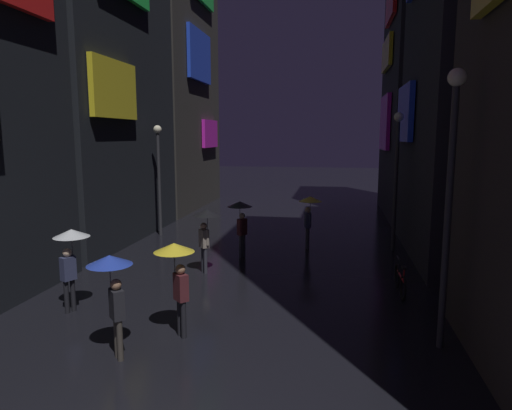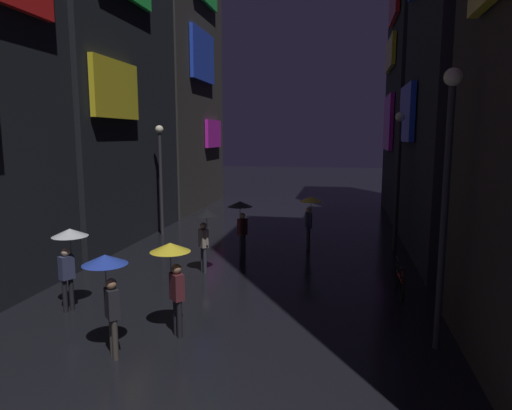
{
  "view_description": "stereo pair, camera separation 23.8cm",
  "coord_description": "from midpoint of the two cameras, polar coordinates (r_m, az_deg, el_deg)",
  "views": [
    {
      "loc": [
        2.72,
        -4.77,
        4.46
      ],
      "look_at": [
        0.0,
        10.75,
        2.05
      ],
      "focal_mm": 32.0,
      "sensor_mm": 36.0,
      "label": 1
    },
    {
      "loc": [
        2.95,
        -4.73,
        4.46
      ],
      "look_at": [
        0.0,
        10.75,
        2.05
      ],
      "focal_mm": 32.0,
      "sensor_mm": 36.0,
      "label": 2
    }
  ],
  "objects": [
    {
      "name": "building_right_mid",
      "position": [
        18.45,
        26.64,
        18.24
      ],
      "size": [
        4.25,
        7.57,
        15.61
      ],
      "color": "#232328",
      "rests_on": "ground"
    },
    {
      "name": "pedestrian_midstreet_centre_yellow",
      "position": [
        17.92,
        7.17,
        -0.33
      ],
      "size": [
        0.9,
        0.9,
        2.12
      ],
      "color": "#2D2D38",
      "rests_on": "ground"
    },
    {
      "name": "pedestrian_midstreet_left_clear",
      "position": [
        12.51,
        -21.84,
        -4.84
      ],
      "size": [
        0.9,
        0.9,
        2.12
      ],
      "color": "black",
      "rests_on": "ground"
    },
    {
      "name": "building_left_mid",
      "position": [
        21.13,
        -19.56,
        17.58
      ],
      "size": [
        4.25,
        8.74,
        15.77
      ],
      "color": "black",
      "rests_on": "ground"
    },
    {
      "name": "bicycle_parked_at_storefront",
      "position": [
        13.66,
        17.94,
        -9.09
      ],
      "size": [
        0.12,
        1.82,
        0.96
      ],
      "color": "black",
      "rests_on": "ground"
    },
    {
      "name": "pedestrian_far_right_black",
      "position": [
        16.49,
        -1.5,
        -1.05
      ],
      "size": [
        0.9,
        0.9,
        2.12
      ],
      "color": "#2D2D38",
      "rests_on": "ground"
    },
    {
      "name": "streetlamp_right_near",
      "position": [
        9.93,
        23.37,
        2.9
      ],
      "size": [
        0.36,
        0.36,
        5.76
      ],
      "color": "#2D2D33",
      "rests_on": "ground"
    },
    {
      "name": "pedestrian_near_crossing_black",
      "position": [
        14.75,
        -5.86,
        -2.26
      ],
      "size": [
        0.9,
        0.9,
        2.12
      ],
      "color": "#2D2D38",
      "rests_on": "ground"
    },
    {
      "name": "streetlamp_right_far",
      "position": [
        18.21,
        17.67,
        4.78
      ],
      "size": [
        0.36,
        0.36,
        5.33
      ],
      "color": "#2D2D33",
      "rests_on": "ground"
    },
    {
      "name": "streetlamp_left_far",
      "position": [
        20.68,
        -11.53,
        4.79
      ],
      "size": [
        0.36,
        0.36,
        4.9
      ],
      "color": "#2D2D33",
      "rests_on": "ground"
    },
    {
      "name": "building_left_far",
      "position": [
        29.84,
        -10.41,
        21.04
      ],
      "size": [
        4.25,
        8.98,
        21.81
      ],
      "color": "#33302D",
      "rests_on": "ground"
    },
    {
      "name": "pedestrian_foreground_left_yellow",
      "position": [
        10.29,
        -9.75,
        -7.17
      ],
      "size": [
        0.9,
        0.9,
        2.12
      ],
      "color": "black",
      "rests_on": "ground"
    },
    {
      "name": "pedestrian_foreground_right_blue",
      "position": [
        9.61,
        -17.41,
        -8.6
      ],
      "size": [
        0.9,
        0.9,
        2.12
      ],
      "color": "#38332D",
      "rests_on": "ground"
    },
    {
      "name": "building_right_far",
      "position": [
        27.75,
        21.47,
        19.35
      ],
      "size": [
        4.25,
        8.15,
        19.73
      ],
      "color": "#232328",
      "rests_on": "ground"
    }
  ]
}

